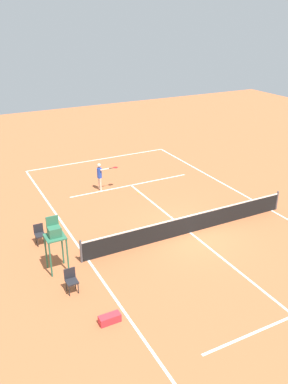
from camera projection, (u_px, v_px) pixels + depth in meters
name	position (u px, v px, depth m)	size (l,w,h in m)	color
ground_plane	(190.00, 233.00, 19.62)	(60.00, 60.00, 0.00)	#B76038
court_lines	(190.00, 233.00, 19.62)	(10.57, 24.23, 0.01)	white
tennis_net	(191.00, 224.00, 19.42)	(11.17, 0.10, 1.07)	#4C4C51
player_serving	(100.00, 174.00, 24.00)	(1.27, 0.55, 1.68)	beige
tennis_ball	(138.00, 193.00, 23.84)	(0.07, 0.07, 0.07)	#CCE033
umpire_chair	(55.00, 236.00, 16.16)	(0.80, 0.80, 2.41)	#2D6B4C
courtside_chair_near	(71.00, 279.00, 15.29)	(0.44, 0.46, 0.95)	#262626
courtside_chair_mid	(39.00, 233.00, 18.49)	(0.44, 0.46, 0.95)	#262626
equipment_bag	(110.00, 319.00, 13.88)	(0.76, 0.32, 0.30)	red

